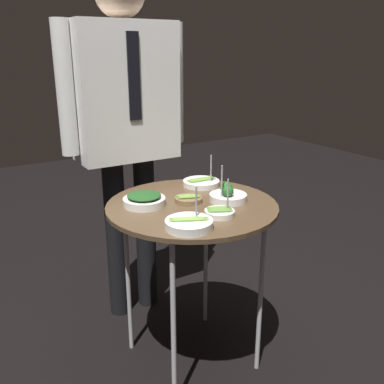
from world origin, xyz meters
The scene contains 9 objects.
ground_plane centered at (0.00, 0.00, 0.00)m, with size 8.00×8.00×0.00m, color black.
serving_cart centered at (0.00, 0.00, 0.69)m, with size 0.69×0.69×0.75m.
bowl_asparagus_far_rim centered at (0.17, 0.19, 0.76)m, with size 0.17×0.17×0.15m.
bowl_asparagus_center centered at (0.02, -0.17, 0.76)m, with size 0.11×0.11×0.14m.
bowl_broccoli_near_rim centered at (0.14, -0.05, 0.77)m, with size 0.15×0.15×0.16m.
bowl_asparagus_front_left centered at (0.00, 0.03, 0.76)m, with size 0.11×0.11×0.03m.
bowl_spinach_front_center centered at (-0.17, 0.08, 0.77)m, with size 0.17×0.17×0.05m.
bowl_asparagus_mid_left centered at (-0.14, -0.21, 0.76)m, with size 0.17×0.17×0.14m.
waiter_figure centered at (-0.05, 0.52, 1.07)m, with size 0.62×0.23×1.69m.
Camera 1 is at (-0.85, -1.38, 1.34)m, focal length 40.00 mm.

